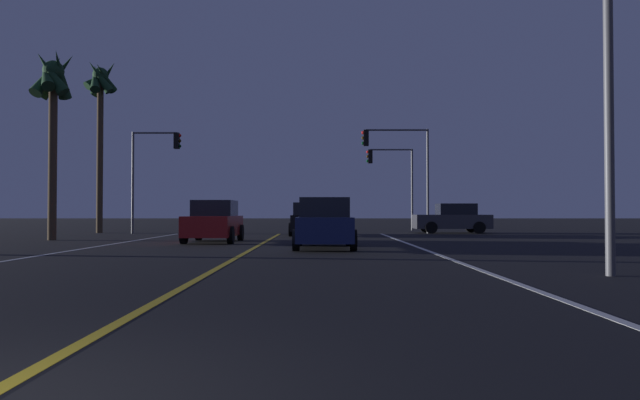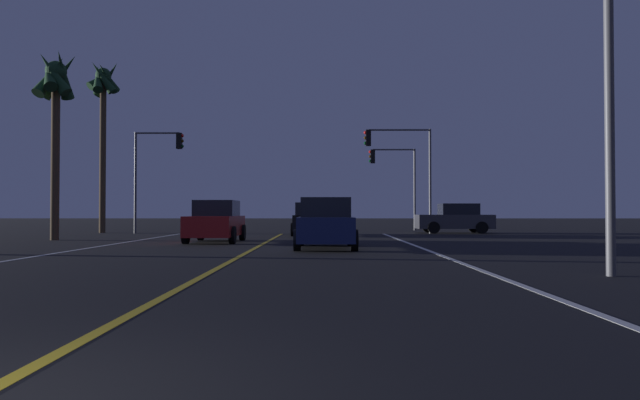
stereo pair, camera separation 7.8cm
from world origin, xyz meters
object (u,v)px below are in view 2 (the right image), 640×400
object	(u,v)px
car_crossing_side	(455,219)
palm_tree_left_mid	(55,90)
traffic_light_near_right	(399,156)
car_lead_same_lane	(326,224)
car_ahead_far	(312,220)
palm_tree_left_far	(103,96)
traffic_light_far_right	(393,170)
traffic_light_near_left	(158,159)
car_oncoming	(216,222)
street_lamp_right_near	(580,22)

from	to	relation	value
car_crossing_side	palm_tree_left_mid	xyz separation A→B (m)	(-19.33, -8.20, 5.76)
traffic_light_near_right	car_lead_same_lane	bearing A→B (deg)	72.10
car_ahead_far	palm_tree_left_far	distance (m)	14.62
car_crossing_side	traffic_light_far_right	bearing A→B (deg)	-57.38
car_ahead_far	car_crossing_side	world-z (taller)	same
traffic_light_near_left	traffic_light_far_right	distance (m)	15.00
car_oncoming	traffic_light_near_right	bearing A→B (deg)	135.95
car_lead_same_lane	palm_tree_left_mid	size ratio (longest dim) A/B	0.52
car_lead_same_lane	traffic_light_near_left	size ratio (longest dim) A/B	0.75
car_crossing_side	traffic_light_near_right	world-z (taller)	traffic_light_near_right
car_lead_same_lane	traffic_light_far_right	bearing A→B (deg)	-13.66
car_oncoming	palm_tree_left_far	xyz separation A→B (m)	(-8.50, 9.90, 7.20)
car_crossing_side	traffic_light_far_right	world-z (taller)	traffic_light_far_right
traffic_light_far_right	palm_tree_left_far	xyz separation A→B (m)	(-17.46, -4.55, 4.02)
traffic_light_far_right	palm_tree_left_far	size ratio (longest dim) A/B	0.53
car_oncoming	traffic_light_near_right	distance (m)	12.95
traffic_light_near_left	car_crossing_side	bearing A→B (deg)	2.60
car_ahead_far	street_lamp_right_near	world-z (taller)	street_lamp_right_near
car_oncoming	car_lead_same_lane	xyz separation A→B (m)	(4.46, -4.04, 0.00)
traffic_light_far_right	car_ahead_far	bearing A→B (deg)	56.74
car_oncoming	palm_tree_left_mid	xyz separation A→B (m)	(-7.35, 1.52, 5.76)
car_crossing_side	palm_tree_left_far	distance (m)	21.72
palm_tree_left_mid	car_ahead_far	bearing A→B (deg)	24.30
street_lamp_right_near	palm_tree_left_mid	distance (m)	21.72
car_ahead_far	palm_tree_left_far	size ratio (longest dim) A/B	0.43
car_lead_same_lane	car_crossing_side	bearing A→B (deg)	-28.67
car_oncoming	palm_tree_left_mid	world-z (taller)	palm_tree_left_mid
car_ahead_far	traffic_light_near_left	size ratio (longest dim) A/B	0.75
traffic_light_near_left	palm_tree_left_mid	bearing A→B (deg)	-107.51
traffic_light_near_right	car_ahead_far	bearing A→B (deg)	26.26
car_oncoming	traffic_light_far_right	bearing A→B (deg)	148.20
car_ahead_far	car_lead_same_lane	bearing A→B (deg)	-176.24
car_lead_same_lane	traffic_light_near_left	world-z (taller)	traffic_light_near_left
car_lead_same_lane	traffic_light_near_right	world-z (taller)	traffic_light_near_right
car_ahead_far	palm_tree_left_mid	xyz separation A→B (m)	(-11.11, -5.02, 5.76)
car_lead_same_lane	traffic_light_near_left	xyz separation A→B (m)	(-9.46, 12.99, 3.41)
traffic_light_far_right	palm_tree_left_mid	size ratio (longest dim) A/B	0.65
street_lamp_right_near	car_lead_same_lane	bearing A→B (deg)	-59.22
car_ahead_far	traffic_light_far_right	xyz separation A→B (m)	(5.19, 7.91, 3.18)
car_oncoming	street_lamp_right_near	size ratio (longest dim) A/B	0.56
car_lead_same_lane	traffic_light_near_right	bearing A→B (deg)	-17.90
street_lamp_right_near	palm_tree_left_far	bearing A→B (deg)	-51.13
palm_tree_left_far	car_lead_same_lane	bearing A→B (deg)	-47.07
traffic_light_near_right	palm_tree_left_far	size ratio (longest dim) A/B	0.58
car_crossing_side	street_lamp_right_near	bearing A→B (deg)	83.20
palm_tree_left_mid	car_lead_same_lane	bearing A→B (deg)	-25.19
traffic_light_near_right	traffic_light_near_left	world-z (taller)	traffic_light_near_right
traffic_light_near_right	traffic_light_near_left	size ratio (longest dim) A/B	1.03
traffic_light_near_right	street_lamp_right_near	distance (m)	21.23
car_lead_same_lane	palm_tree_left_far	xyz separation A→B (m)	(-12.97, 13.94, 7.20)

